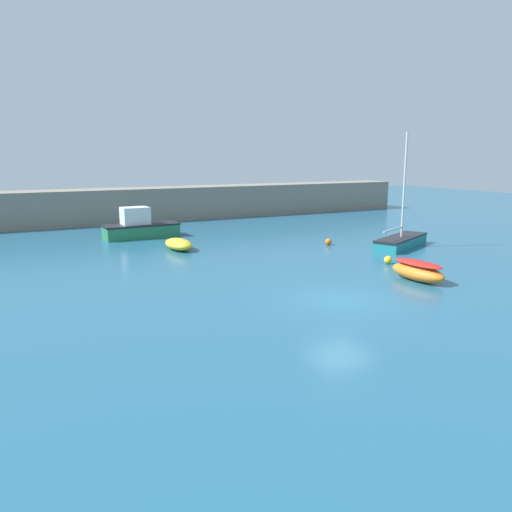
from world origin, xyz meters
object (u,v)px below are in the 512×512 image
object	(u,v)px
mooring_buoy_yellow	(388,260)
rowboat_white_midwater	(179,244)
sailboat_tall_mast	(401,241)
rowboat_with_red_cover	(418,271)
motorboat_grey_hull	(140,227)
mooring_buoy_orange	(328,242)

from	to	relation	value
mooring_buoy_yellow	rowboat_white_midwater	bearing A→B (deg)	133.87
mooring_buoy_yellow	sailboat_tall_mast	bearing A→B (deg)	39.79
rowboat_white_midwater	mooring_buoy_yellow	distance (m)	12.92
mooring_buoy_yellow	rowboat_with_red_cover	bearing A→B (deg)	-110.53
sailboat_tall_mast	motorboat_grey_hull	distance (m)	18.34
rowboat_white_midwater	motorboat_grey_hull	size ratio (longest dim) A/B	0.54
rowboat_with_red_cover	mooring_buoy_orange	size ratio (longest dim) A/B	7.18
rowboat_with_red_cover	sailboat_tall_mast	xyz separation A→B (m)	(5.52, 7.02, -0.04)
motorboat_grey_hull	mooring_buoy_yellow	world-z (taller)	motorboat_grey_hull
sailboat_tall_mast	motorboat_grey_hull	size ratio (longest dim) A/B	1.35
sailboat_tall_mast	rowboat_white_midwater	world-z (taller)	sailboat_tall_mast
rowboat_with_red_cover	mooring_buoy_orange	xyz separation A→B (m)	(1.83, 9.90, -0.27)
sailboat_tall_mast	mooring_buoy_orange	bearing A→B (deg)	116.67
rowboat_with_red_cover	mooring_buoy_orange	distance (m)	10.08
rowboat_with_red_cover	mooring_buoy_yellow	world-z (taller)	rowboat_with_red_cover
rowboat_white_midwater	motorboat_grey_hull	xyz separation A→B (m)	(-0.99, 5.84, 0.42)
rowboat_white_midwater	mooring_buoy_orange	bearing A→B (deg)	69.17
mooring_buoy_orange	mooring_buoy_yellow	bearing A→B (deg)	-94.56
motorboat_grey_hull	mooring_buoy_orange	xyz separation A→B (m)	(10.46, -8.78, -0.56)
mooring_buoy_orange	motorboat_grey_hull	bearing A→B (deg)	139.98
motorboat_grey_hull	mooring_buoy_orange	distance (m)	13.67
mooring_buoy_yellow	mooring_buoy_orange	distance (m)	6.40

